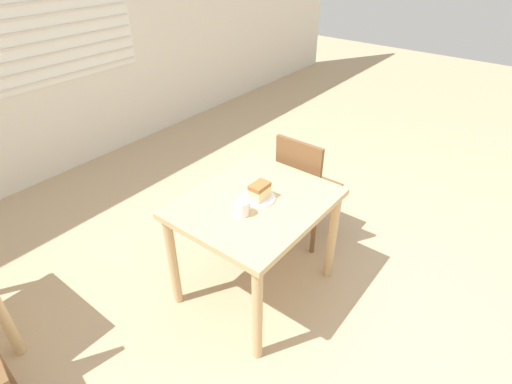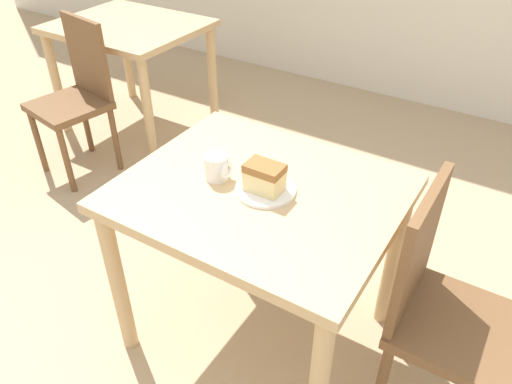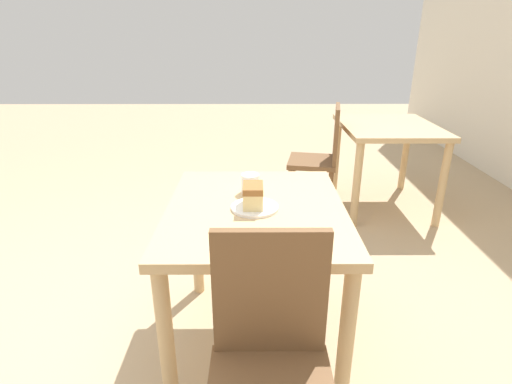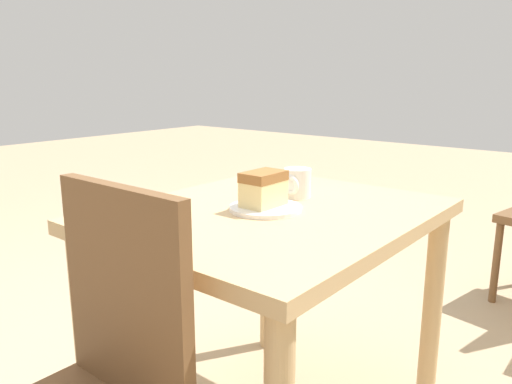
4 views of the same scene
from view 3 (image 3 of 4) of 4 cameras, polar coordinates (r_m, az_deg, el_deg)
ground_plane at (r=2.18m, az=-13.52°, el=-20.27°), size 14.00×14.00×0.00m
dining_table_near at (r=1.79m, az=-0.03°, el=-5.44°), size 0.93×0.77×0.74m
dining_table_far at (r=3.54m, az=18.26°, el=7.31°), size 0.91×0.76×0.73m
chair_near_window at (r=1.34m, az=2.11°, el=-23.58°), size 0.39×0.39×0.90m
chair_far_corner at (r=3.34m, az=9.22°, el=5.12°), size 0.45×0.45×0.90m
plate at (r=1.72m, az=-0.17°, el=-2.15°), size 0.20×0.20×0.01m
cake_slice at (r=1.69m, az=-0.44°, el=-0.49°), size 0.12×0.08×0.10m
coffee_mug at (r=1.87m, az=-0.81°, el=1.18°), size 0.09×0.08×0.09m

